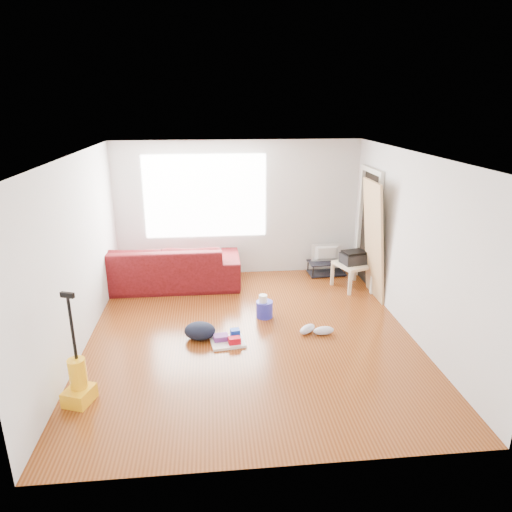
{
  "coord_description": "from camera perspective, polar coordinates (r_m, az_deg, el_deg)",
  "views": [
    {
      "loc": [
        -0.49,
        -5.76,
        3.13
      ],
      "look_at": [
        0.14,
        0.6,
        0.97
      ],
      "focal_mm": 32.0,
      "sensor_mm": 36.0,
      "label": 1
    }
  ],
  "objects": [
    {
      "name": "backpack",
      "position": [
        6.51,
        -6.99,
        -10.19
      ],
      "size": [
        0.49,
        0.42,
        0.24
      ],
      "primitive_type": "ellipsoid",
      "rotation": [
        0.0,
        0.0,
        -0.18
      ],
      "color": "black",
      "rests_on": "ground"
    },
    {
      "name": "vacuum",
      "position": [
        5.5,
        -21.33,
        -14.5
      ],
      "size": [
        0.36,
        0.38,
        1.28
      ],
      "rotation": [
        0.0,
        0.0,
        -0.35
      ],
      "color": "#FDB112",
      "rests_on": "ground"
    },
    {
      "name": "tv",
      "position": [
        8.69,
        8.88,
        0.33
      ],
      "size": [
        0.57,
        0.07,
        0.33
      ],
      "primitive_type": "imported",
      "rotation": [
        0.0,
        0.0,
        3.14
      ],
      "color": "black",
      "rests_on": "tv_stand"
    },
    {
      "name": "sneakers",
      "position": [
        6.61,
        7.44,
        -9.14
      ],
      "size": [
        0.53,
        0.29,
        0.12
      ],
      "rotation": [
        0.0,
        0.0,
        0.26
      ],
      "color": "silver",
      "rests_on": "ground"
    },
    {
      "name": "toilet_paper",
      "position": [
        6.97,
        0.88,
        -6.3
      ],
      "size": [
        0.13,
        0.13,
        0.12
      ],
      "primitive_type": "cylinder",
      "color": "white",
      "rests_on": "bucket"
    },
    {
      "name": "sofa",
      "position": [
        8.36,
        -11.16,
        -3.65
      ],
      "size": [
        2.64,
        1.03,
        0.77
      ],
      "primitive_type": "imported",
      "rotation": [
        0.0,
        0.0,
        3.14
      ],
      "color": "#370707",
      "rests_on": "ground"
    },
    {
      "name": "door_panel",
      "position": [
        8.03,
        13.93,
        -4.83
      ],
      "size": [
        0.24,
        0.79,
        1.96
      ],
      "primitive_type": "cube",
      "rotation": [
        0.0,
        -0.1,
        0.0
      ],
      "color": "tan",
      "rests_on": "ground"
    },
    {
      "name": "side_table",
      "position": [
        8.18,
        12.05,
        -1.35
      ],
      "size": [
        0.72,
        0.72,
        0.45
      ],
      "rotation": [
        0.0,
        0.0,
        0.37
      ],
      "color": "beige",
      "rests_on": "ground"
    },
    {
      "name": "tv_stand",
      "position": [
        8.79,
        8.79,
        -1.43
      ],
      "size": [
        0.71,
        0.44,
        0.26
      ],
      "rotation": [
        0.0,
        0.0,
        0.07
      ],
      "color": "black",
      "rests_on": "ground"
    },
    {
      "name": "room",
      "position": [
        6.23,
        -0.22,
        1.15
      ],
      "size": [
        4.51,
        5.01,
        2.51
      ],
      "color": "#5E280C",
      "rests_on": "ground"
    },
    {
      "name": "cleaning_tray",
      "position": [
        6.34,
        -3.45,
        -10.4
      ],
      "size": [
        0.5,
        0.42,
        0.16
      ],
      "rotation": [
        0.0,
        0.0,
        0.15
      ],
      "color": "white",
      "rests_on": "ground"
    },
    {
      "name": "bucket",
      "position": [
        7.07,
        1.06,
        -7.6
      ],
      "size": [
        0.26,
        0.26,
        0.25
      ],
      "primitive_type": "cylinder",
      "rotation": [
        0.0,
        0.0,
        0.01
      ],
      "color": "#282DB8",
      "rests_on": "ground"
    },
    {
      "name": "printer",
      "position": [
        8.12,
        12.14,
        -0.17
      ],
      "size": [
        0.48,
        0.41,
        0.22
      ],
      "rotation": [
        0.0,
        0.0,
        0.24
      ],
      "color": "black",
      "rests_on": "side_table"
    }
  ]
}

